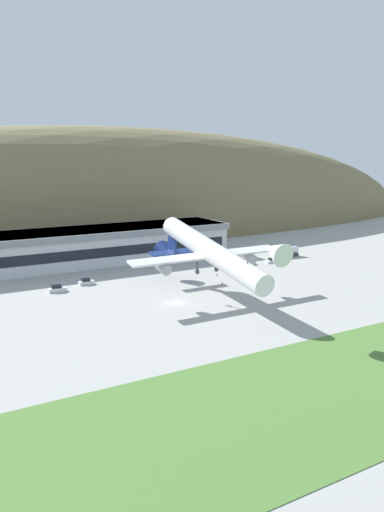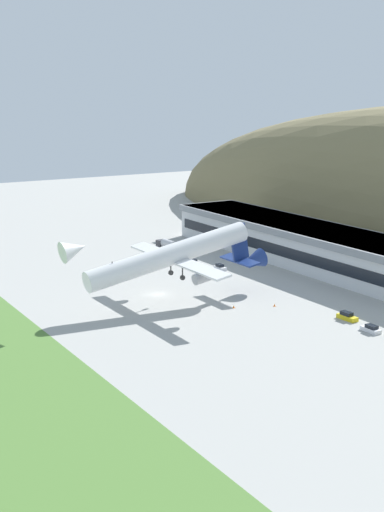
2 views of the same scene
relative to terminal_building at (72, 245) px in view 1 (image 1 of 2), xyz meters
name	(u,v)px [view 1 (image 1 of 2)]	position (x,y,z in m)	size (l,w,h in m)	color
ground_plane	(176,303)	(8.28, -49.57, -5.74)	(449.61, 449.61, 0.00)	#9E9E99
grass_strip_foreground	(332,387)	(8.28, -95.97, -5.70)	(404.65, 30.36, 0.08)	#4C7533
hill_backdrop	(106,232)	(30.38, 55.05, -5.74)	(345.41, 77.89, 86.15)	olive
terminal_building	(72,245)	(0.00, 0.00, 0.00)	(97.41, 20.39, 10.13)	silver
cargo_airplane	(209,252)	(16.40, -50.12, 4.90)	(37.07, 49.83, 13.06)	white
service_car_0	(57,289)	(-11.81, -27.53, -5.05)	(4.17, 1.80, 1.66)	silver
service_car_1	(272,261)	(52.78, -27.18, -5.15)	(4.19, 1.84, 1.41)	silver
service_car_2	(86,282)	(-3.71, -24.39, -5.11)	(3.77, 1.83, 1.53)	silver
service_car_3	(248,262)	(44.75, -25.76, -5.07)	(4.65, 1.94, 1.62)	gold
box_truck	(287,252)	(62.32, -22.69, -4.25)	(8.31, 2.42, 3.20)	gold
traffic_cone_0	(222,283)	(26.07, -40.75, -5.46)	(0.52, 0.52, 0.58)	orange
traffic_cone_1	(217,274)	(29.66, -32.52, -5.46)	(0.52, 0.52, 0.58)	orange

